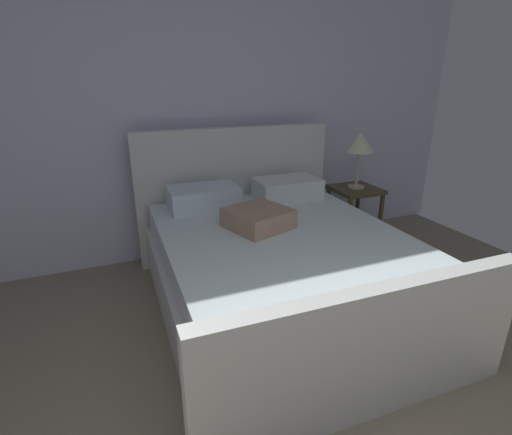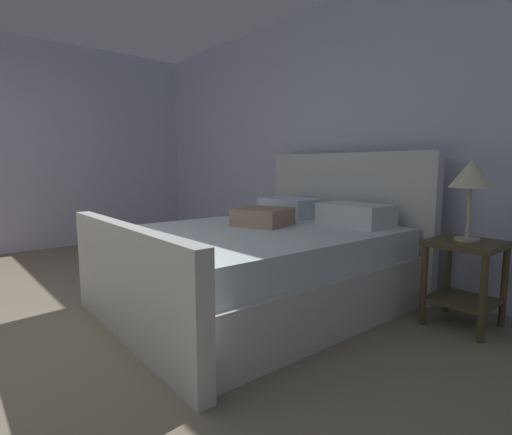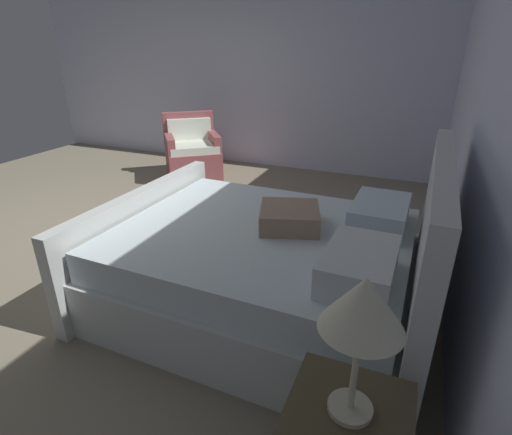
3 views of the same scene
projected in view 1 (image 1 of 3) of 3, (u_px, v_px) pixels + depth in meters
The scene contains 4 objects.
wall_back at pixel (170, 110), 3.42m from camera, with size 6.15×0.12×2.73m, color silver.
bed at pixel (277, 263), 2.86m from camera, with size 1.87×2.24×1.23m.
nightstand_right at pixel (354, 206), 3.94m from camera, with size 0.44×0.44×0.60m.
table_lamp_right at pixel (360, 144), 3.72m from camera, with size 0.28×0.28×0.55m.
Camera 1 is at (-0.64, -0.21, 1.65)m, focal length 27.06 mm.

